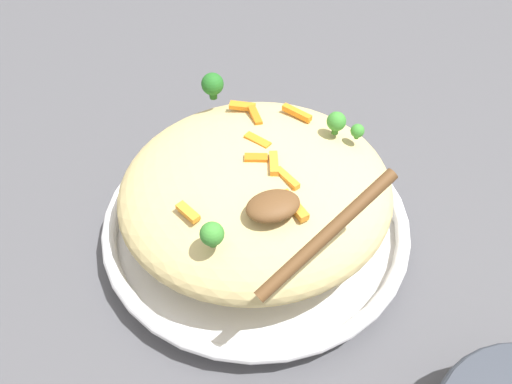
# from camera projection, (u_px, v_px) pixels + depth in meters

# --- Properties ---
(ground_plane) EXTENTS (2.40, 2.40, 0.00)m
(ground_plane) POSITION_uv_depth(u_px,v_px,m) (256.00, 235.00, 0.67)
(ground_plane) COLOR #4C4C51
(serving_bowl) EXTENTS (0.37, 0.37, 0.04)m
(serving_bowl) POSITION_uv_depth(u_px,v_px,m) (256.00, 224.00, 0.66)
(serving_bowl) COLOR silver
(serving_bowl) RESTS_ON ground_plane
(pasta_mound) EXTENTS (0.32, 0.30, 0.10)m
(pasta_mound) POSITION_uv_depth(u_px,v_px,m) (256.00, 190.00, 0.61)
(pasta_mound) COLOR #D1BA7A
(pasta_mound) RESTS_ON serving_bowl
(carrot_piece_0) EXTENTS (0.02, 0.03, 0.01)m
(carrot_piece_0) POSITION_uv_depth(u_px,v_px,m) (287.00, 178.00, 0.56)
(carrot_piece_0) COLOR orange
(carrot_piece_0) RESTS_ON pasta_mound
(carrot_piece_1) EXTENTS (0.02, 0.03, 0.01)m
(carrot_piece_1) POSITION_uv_depth(u_px,v_px,m) (274.00, 163.00, 0.57)
(carrot_piece_1) COLOR orange
(carrot_piece_1) RESTS_ON pasta_mound
(carrot_piece_2) EXTENTS (0.03, 0.03, 0.01)m
(carrot_piece_2) POSITION_uv_depth(u_px,v_px,m) (258.00, 141.00, 0.60)
(carrot_piece_2) COLOR orange
(carrot_piece_2) RESTS_ON pasta_mound
(carrot_piece_3) EXTENTS (0.02, 0.03, 0.01)m
(carrot_piece_3) POSITION_uv_depth(u_px,v_px,m) (188.00, 212.00, 0.53)
(carrot_piece_3) COLOR orange
(carrot_piece_3) RESTS_ON pasta_mound
(carrot_piece_4) EXTENTS (0.03, 0.02, 0.01)m
(carrot_piece_4) POSITION_uv_depth(u_px,v_px,m) (255.00, 158.00, 0.58)
(carrot_piece_4) COLOR orange
(carrot_piece_4) RESTS_ON pasta_mound
(carrot_piece_5) EXTENTS (0.03, 0.04, 0.01)m
(carrot_piece_5) POSITION_uv_depth(u_px,v_px,m) (297.00, 113.00, 0.64)
(carrot_piece_5) COLOR orange
(carrot_piece_5) RESTS_ON pasta_mound
(carrot_piece_6) EXTENTS (0.01, 0.03, 0.01)m
(carrot_piece_6) POSITION_uv_depth(u_px,v_px,m) (255.00, 116.00, 0.63)
(carrot_piece_6) COLOR orange
(carrot_piece_6) RESTS_ON pasta_mound
(carrot_piece_7) EXTENTS (0.02, 0.04, 0.01)m
(carrot_piece_7) POSITION_uv_depth(u_px,v_px,m) (294.00, 205.00, 0.54)
(carrot_piece_7) COLOR orange
(carrot_piece_7) RESTS_ON pasta_mound
(carrot_piece_8) EXTENTS (0.03, 0.03, 0.01)m
(carrot_piece_8) POSITION_uv_depth(u_px,v_px,m) (242.00, 106.00, 0.65)
(carrot_piece_8) COLOR orange
(carrot_piece_8) RESTS_ON pasta_mound
(broccoli_floret_0) EXTENTS (0.03, 0.03, 0.03)m
(broccoli_floret_0) POSITION_uv_depth(u_px,v_px,m) (213.00, 85.00, 0.65)
(broccoli_floret_0) COLOR #205B1C
(broccoli_floret_0) RESTS_ON pasta_mound
(broccoli_floret_1) EXTENTS (0.02, 0.02, 0.03)m
(broccoli_floret_1) POSITION_uv_depth(u_px,v_px,m) (336.00, 122.00, 0.61)
(broccoli_floret_1) COLOR #377928
(broccoli_floret_1) RESTS_ON pasta_mound
(broccoli_floret_2) EXTENTS (0.02, 0.02, 0.03)m
(broccoli_floret_2) POSITION_uv_depth(u_px,v_px,m) (212.00, 234.00, 0.50)
(broccoli_floret_2) COLOR #377928
(broccoli_floret_2) RESTS_ON pasta_mound
(broccoli_floret_3) EXTENTS (0.02, 0.02, 0.02)m
(broccoli_floret_3) POSITION_uv_depth(u_px,v_px,m) (359.00, 133.00, 0.60)
(broccoli_floret_3) COLOR #377928
(broccoli_floret_3) RESTS_ON pasta_mound
(serving_spoon) EXTENTS (0.15, 0.12, 0.08)m
(serving_spoon) POSITION_uv_depth(u_px,v_px,m) (291.00, 215.00, 0.50)
(serving_spoon) COLOR brown
(serving_spoon) RESTS_ON pasta_mound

